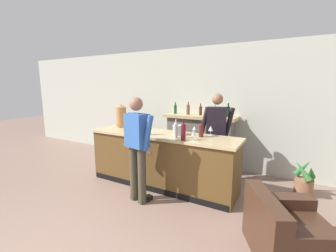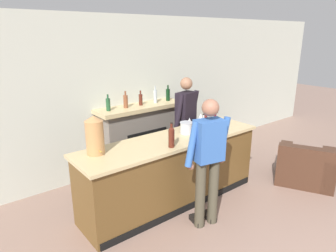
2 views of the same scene
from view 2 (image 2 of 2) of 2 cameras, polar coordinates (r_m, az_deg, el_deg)
wall_back_panel at (r=5.38m, az=-9.25°, el=5.63°), size 12.00×0.07×2.75m
bar_counter at (r=4.47m, az=0.83°, el=-8.44°), size 2.86×0.77×1.00m
fireplace_stone at (r=5.50m, az=-5.19°, el=-2.11°), size 1.64×0.52×1.53m
armchair_black at (r=5.60m, az=24.66°, el=-7.34°), size 1.11×1.15×0.72m
potted_plant_corner at (r=6.66m, az=12.06°, el=-2.29°), size 0.38×0.42×0.63m
person_customer at (r=3.79m, az=7.63°, el=-6.20°), size 0.65×0.36×1.70m
person_bartender at (r=5.27m, az=3.43°, el=0.88°), size 0.64×0.37×1.73m
copper_dispenser at (r=3.77m, az=-13.80°, el=-1.65°), size 0.23×0.27×0.49m
ice_bucket_steel at (r=4.47m, az=3.50°, el=-0.34°), size 0.19×0.19×0.18m
wine_bottle_port_short at (r=3.91m, az=0.66°, el=-1.96°), size 0.08×0.08×0.34m
wine_bottle_cabernet_heavy at (r=4.77m, az=7.03°, el=1.21°), size 0.08×0.08×0.29m
wine_bottle_burgundy_dark at (r=4.41m, az=8.91°, el=0.12°), size 0.08×0.08×0.35m
wine_bottle_rose_blush at (r=4.34m, az=6.71°, el=-0.15°), size 0.07×0.07×0.34m
wine_glass_mid_counter at (r=4.57m, az=9.42°, el=0.21°), size 0.07×0.07×0.17m
wine_glass_front_left at (r=4.98m, az=6.24°, el=1.83°), size 0.09×0.09×0.17m
wine_glass_near_bucket at (r=4.76m, az=4.11°, el=0.99°), size 0.07×0.07×0.15m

